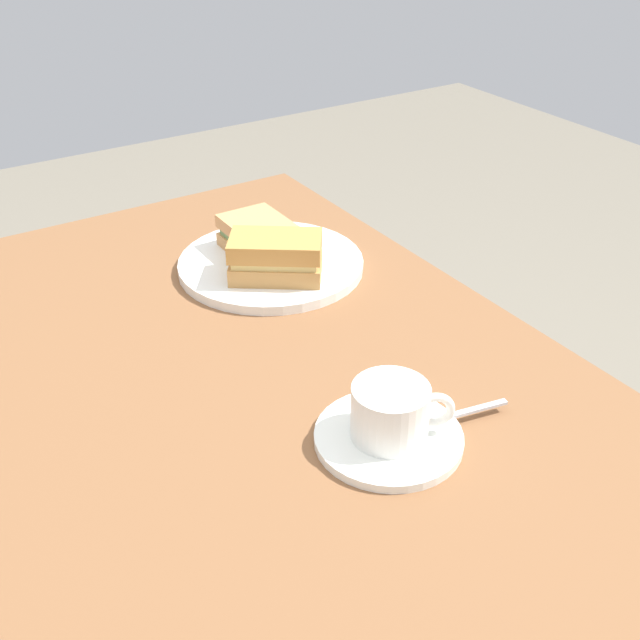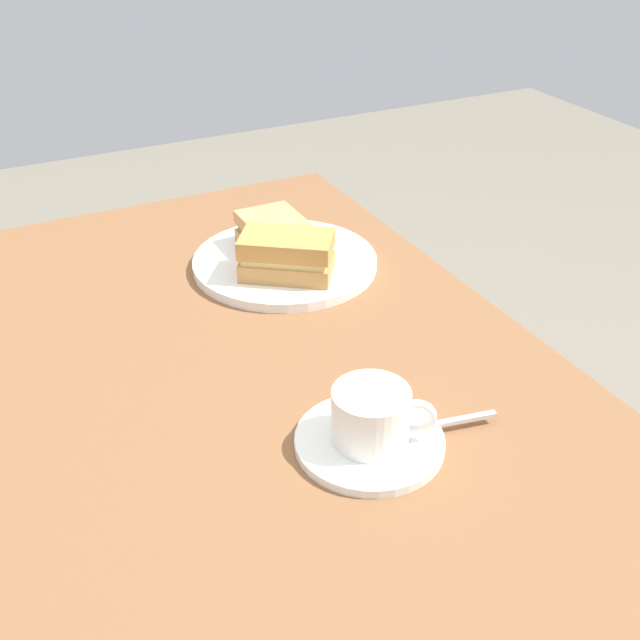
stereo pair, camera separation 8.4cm
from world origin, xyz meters
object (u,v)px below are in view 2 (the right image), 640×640
at_px(sandwich_front, 280,239).
at_px(spoon, 438,423).
at_px(sandwich_back, 287,255).
at_px(coffee_saucer, 369,442).
at_px(sandwich_plate, 285,262).
at_px(coffee_cup, 372,414).
at_px(dining_table, 226,502).

height_order(sandwich_front, spoon, sandwich_front).
height_order(sandwich_back, spoon, sandwich_back).
distance_m(sandwich_front, coffee_saucer, 0.42).
bearing_deg(sandwich_plate, spoon, 178.59).
bearing_deg(coffee_cup, sandwich_front, -11.12).
xyz_separation_m(sandwich_front, coffee_cup, (-0.41, 0.08, 0.00)).
relative_size(sandwich_front, spoon, 1.48).
distance_m(sandwich_back, spoon, 0.37).
xyz_separation_m(sandwich_plate, spoon, (-0.41, 0.01, 0.01)).
relative_size(dining_table, coffee_saucer, 7.83).
distance_m(sandwich_plate, coffee_cup, 0.41).
height_order(sandwich_front, coffee_cup, coffee_cup).
xyz_separation_m(sandwich_plate, sandwich_front, (0.01, 0.00, 0.03)).
bearing_deg(sandwich_plate, coffee_saucer, 168.06).
distance_m(coffee_saucer, coffee_cup, 0.04).
relative_size(coffee_saucer, coffee_cup, 1.54).
bearing_deg(dining_table, sandwich_plate, -35.70).
relative_size(sandwich_front, coffee_saucer, 0.94).
bearing_deg(sandwich_front, sandwich_plate, -174.35).
bearing_deg(spoon, coffee_cup, 79.81).
bearing_deg(coffee_saucer, sandwich_front, -11.34).
height_order(dining_table, sandwich_back, sandwich_back).
bearing_deg(coffee_saucer, dining_table, 50.00).
bearing_deg(coffee_saucer, spoon, -100.61).
distance_m(sandwich_front, sandwich_back, 0.06).
bearing_deg(sandwich_back, dining_table, 141.86).
bearing_deg(sandwich_front, sandwich_back, 165.16).
height_order(sandwich_plate, coffee_cup, coffee_cup).
height_order(coffee_saucer, coffee_cup, coffee_cup).
xyz_separation_m(sandwich_plate, sandwich_back, (-0.05, 0.02, 0.04)).
bearing_deg(sandwich_plate, coffee_cup, 168.29).
bearing_deg(sandwich_front, coffee_saucer, 168.66).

